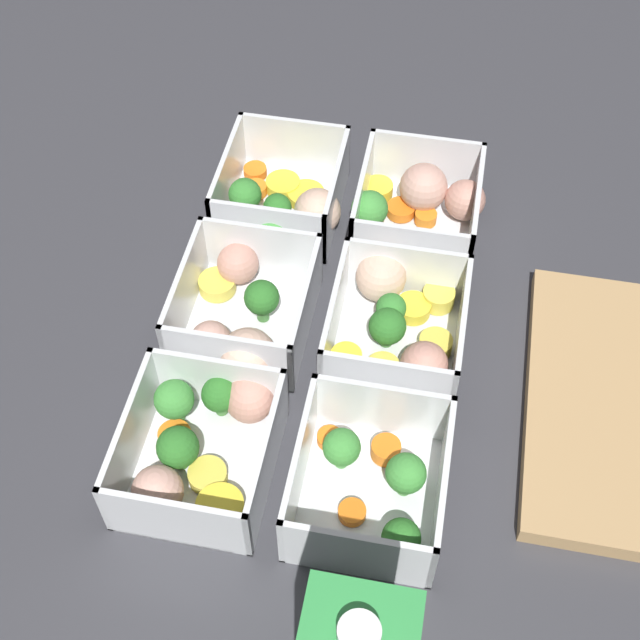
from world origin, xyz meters
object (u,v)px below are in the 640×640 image
object	(u,v)px
container_near_right	(199,445)
container_far_center	(397,323)
container_near_center	(241,316)
container_far_right	(372,483)
container_far_left	(421,206)
container_near_left	(285,202)

from	to	relation	value
container_near_right	container_far_center	xyz separation A→B (m)	(-0.16, 0.14, -0.00)
container_near_center	container_far_center	bearing A→B (deg)	97.80
container_near_center	container_far_right	world-z (taller)	same
container_near_center	container_far_left	world-z (taller)	same
container_near_left	container_far_center	size ratio (longest dim) A/B	0.98
container_near_right	container_far_center	distance (m)	0.21
container_near_right	container_near_center	bearing A→B (deg)	179.62
container_far_left	container_far_right	world-z (taller)	same
container_near_center	container_far_left	distance (m)	0.23
container_near_left	container_near_right	distance (m)	0.29
container_near_left	container_far_center	xyz separation A→B (m)	(0.14, 0.14, -0.00)
container_near_center	container_near_left	bearing A→B (deg)	177.15
container_near_left	container_far_right	distance (m)	0.33
container_near_right	container_far_center	world-z (taller)	same
container_near_left	container_far_left	xyz separation A→B (m)	(-0.02, 0.14, 0.00)
container_near_right	container_near_left	bearing A→B (deg)	178.32
container_near_left	container_far_right	world-z (taller)	same
container_near_left	container_near_center	size ratio (longest dim) A/B	0.93
container_near_left	container_far_center	distance (m)	0.19
container_near_left	container_far_left	size ratio (longest dim) A/B	1.07
container_near_center	container_near_right	xyz separation A→B (m)	(0.14, -0.00, -0.00)
container_far_center	container_far_right	xyz separation A→B (m)	(0.17, 0.00, 0.00)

